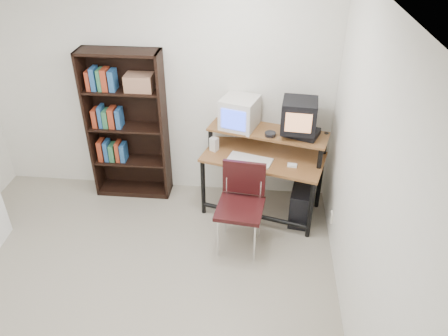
# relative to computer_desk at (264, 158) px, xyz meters

# --- Properties ---
(floor) EXTENTS (4.00, 4.00, 0.01)m
(floor) POSITION_rel_computer_desk_xyz_m (-1.25, -1.62, -0.70)
(floor) COLOR #A09784
(floor) RESTS_ON ground
(ceiling) EXTENTS (4.00, 4.00, 0.01)m
(ceiling) POSITION_rel_computer_desk_xyz_m (-1.25, -1.62, 1.90)
(ceiling) COLOR white
(ceiling) RESTS_ON back_wall
(back_wall) EXTENTS (4.00, 0.01, 2.60)m
(back_wall) POSITION_rel_computer_desk_xyz_m (-1.25, 0.38, 0.60)
(back_wall) COLOR white
(back_wall) RESTS_ON floor
(right_wall) EXTENTS (0.01, 4.00, 2.60)m
(right_wall) POSITION_rel_computer_desk_xyz_m (0.75, -1.62, 0.60)
(right_wall) COLOR white
(right_wall) RESTS_ON floor
(computer_desk) EXTENTS (1.42, 0.95, 0.98)m
(computer_desk) POSITION_rel_computer_desk_xyz_m (0.00, 0.00, 0.00)
(computer_desk) COLOR brown
(computer_desk) RESTS_ON floor
(crt_monitor) EXTENTS (0.46, 0.46, 0.35)m
(crt_monitor) POSITION_rel_computer_desk_xyz_m (-0.29, 0.18, 0.45)
(crt_monitor) COLOR beige
(crt_monitor) RESTS_ON computer_desk
(vcr) EXTENTS (0.43, 0.37, 0.08)m
(vcr) POSITION_rel_computer_desk_xyz_m (0.38, 0.04, 0.31)
(vcr) COLOR black
(vcr) RESTS_ON computer_desk
(crt_tv) EXTENTS (0.39, 0.38, 0.34)m
(crt_tv) POSITION_rel_computer_desk_xyz_m (0.34, 0.02, 0.52)
(crt_tv) COLOR black
(crt_tv) RESTS_ON vcr
(cd_spindle) EXTENTS (0.14, 0.14, 0.05)m
(cd_spindle) POSITION_rel_computer_desk_xyz_m (0.05, -0.01, 0.30)
(cd_spindle) COLOR #26262B
(cd_spindle) RESTS_ON computer_desk
(keyboard) EXTENTS (0.51, 0.33, 0.03)m
(keyboard) POSITION_rel_computer_desk_xyz_m (-0.15, -0.14, 0.04)
(keyboard) COLOR beige
(keyboard) RESTS_ON computer_desk
(mousepad) EXTENTS (0.22, 0.18, 0.01)m
(mousepad) POSITION_rel_computer_desk_xyz_m (0.31, -0.22, 0.02)
(mousepad) COLOR black
(mousepad) RESTS_ON computer_desk
(mouse) EXTENTS (0.11, 0.07, 0.03)m
(mouse) POSITION_rel_computer_desk_xyz_m (0.30, -0.21, 0.04)
(mouse) COLOR white
(mouse) RESTS_ON mousepad
(desk_speaker) EXTENTS (0.11, 0.10, 0.17)m
(desk_speaker) POSITION_rel_computer_desk_xyz_m (-0.56, 0.05, 0.11)
(desk_speaker) COLOR beige
(desk_speaker) RESTS_ON computer_desk
(pc_tower) EXTENTS (0.27, 0.48, 0.42)m
(pc_tower) POSITION_rel_computer_desk_xyz_m (0.43, -0.15, -0.49)
(pc_tower) COLOR black
(pc_tower) RESTS_ON floor
(school_chair) EXTENTS (0.51, 0.51, 0.92)m
(school_chair) POSITION_rel_computer_desk_xyz_m (-0.21, -0.60, -0.13)
(school_chair) COLOR black
(school_chair) RESTS_ON floor
(bookshelf) EXTENTS (0.89, 0.30, 1.79)m
(bookshelf) POSITION_rel_computer_desk_xyz_m (-1.59, 0.23, 0.22)
(bookshelf) COLOR black
(bookshelf) RESTS_ON floor
(wall_outlet) EXTENTS (0.02, 0.08, 0.12)m
(wall_outlet) POSITION_rel_computer_desk_xyz_m (0.74, -0.47, -0.40)
(wall_outlet) COLOR beige
(wall_outlet) RESTS_ON right_wall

